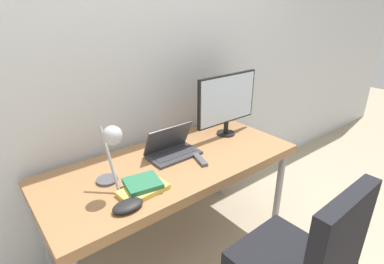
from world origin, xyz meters
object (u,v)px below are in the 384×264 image
laptop (172,149)px  book_stack (143,187)px  desk_lamp (111,147)px  office_chair (305,261)px  game_controller (128,206)px  monitor (227,101)px

laptop → book_stack: (-0.36, -0.24, -0.02)m
desk_lamp → office_chair: desk_lamp is taller
laptop → office_chair: bearing=-85.2°
office_chair → book_stack: bearing=121.4°
game_controller → desk_lamp: bearing=82.2°
game_controller → laptop: bearing=33.7°
book_stack → game_controller: book_stack is taller
game_controller → book_stack: bearing=32.6°
desk_lamp → book_stack: size_ratio=1.45×
monitor → desk_lamp: bearing=-170.0°
office_chair → game_controller: 0.89m
office_chair → desk_lamp: bearing=123.9°
laptop → game_controller: 0.60m
monitor → office_chair: 1.18m
laptop → game_controller: size_ratio=2.13×
office_chair → game_controller: office_chair is taller
monitor → book_stack: (-0.88, -0.27, -0.24)m
laptop → monitor: size_ratio=0.62×
book_stack → game_controller: 0.16m
book_stack → desk_lamp: bearing=138.8°
laptop → game_controller: laptop is taller
laptop → desk_lamp: bearing=-162.6°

